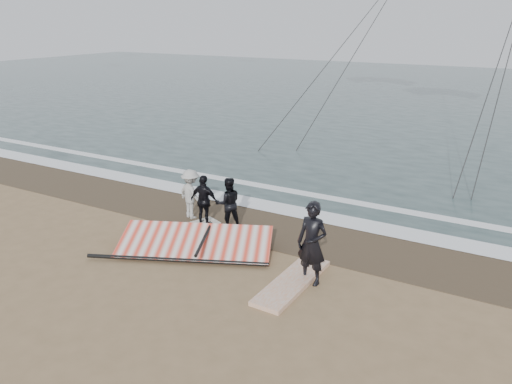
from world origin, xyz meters
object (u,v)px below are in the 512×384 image
board_white (292,282)px  sail_rig (196,243)px  board_cream (182,230)px  man_main (312,243)px

board_white → sail_rig: bearing=174.7°
board_cream → sail_rig: bearing=-11.9°
board_white → sail_rig: 3.03m
man_main → board_cream: 4.54m
man_main → sail_rig: man_main is taller
man_main → board_cream: man_main is taller
board_cream → sail_rig: sail_rig is taller
sail_rig → board_white: bearing=-7.6°
sail_rig → board_cream: bearing=144.8°
board_white → board_cream: bearing=166.6°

